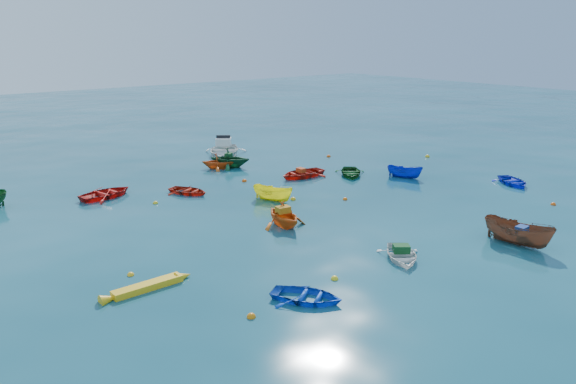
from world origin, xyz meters
TOP-DOWN VIEW (x-y plane):
  - ground at (0.00, 0.00)m, footprint 160.00×160.00m
  - dinghy_blue_sw at (-7.92, -6.12)m, footprint 3.15×3.38m
  - dinghy_white_near at (-1.95, -5.65)m, footprint 3.22×3.37m
  - sampan_brown_mid at (3.81, -7.92)m, footprint 1.58×3.56m
  - dinghy_blue_se at (13.84, -1.81)m, footprint 3.23×3.52m
  - dinghy_orange_w at (-3.34, 1.17)m, footprint 2.69×3.01m
  - sampan_yellow_mid at (-1.01, 5.20)m, footprint 1.97×2.93m
  - dinghy_green_e at (7.05, 6.72)m, footprint 3.59×3.69m
  - dinghy_red_nw at (-8.63, 12.20)m, footprint 3.70×2.95m
  - dinghy_green_n at (1.70, 14.18)m, footprint 3.89×3.94m
  - dinghy_red_ne at (4.06, 8.53)m, footprint 3.46×2.48m
  - sampan_blue_far at (9.57, 3.92)m, footprint 1.90×2.69m
  - dinghy_red_far at (-4.28, 9.73)m, footprint 2.84×3.21m
  - dinghy_orange_far at (0.74, 14.31)m, footprint 3.15×3.12m
  - kayak_yellow at (-12.22, -1.45)m, footprint 3.61×0.61m
  - motorboat_white at (3.52, 17.94)m, footprint 5.81×6.03m
  - tarp_green_a at (-1.89, -5.57)m, footprint 0.90×0.87m
  - tarp_blue_a at (3.83, -8.07)m, footprint 0.63×0.50m
  - tarp_orange_a at (-3.34, 1.22)m, footprint 0.76×0.61m
  - tarp_green_b at (1.64, 14.25)m, footprint 0.76×0.75m
  - tarp_orange_b at (3.96, 8.53)m, footprint 0.46×0.61m
  - buoy_or_a at (-10.31, -5.87)m, footprint 0.33×0.33m
  - buoy_ye_a at (-5.78, -5.37)m, footprint 0.31×0.31m
  - buoy_or_b at (11.43, -5.82)m, footprint 0.31×0.31m
  - buoy_ye_b at (-12.22, 0.24)m, footprint 0.29×0.29m
  - buoy_or_c at (0.17, 10.02)m, footprint 0.35×0.35m
  - buoy_ye_c at (0.05, 4.56)m, footprint 0.34×0.34m
  - buoy_or_d at (2.53, 2.59)m, footprint 0.29×0.29m
  - buoy_ye_d at (-6.86, 9.05)m, footprint 0.31×0.31m
  - buoy_or_e at (9.99, 12.23)m, footprint 0.35×0.35m
  - buoy_ye_e at (16.27, 7.17)m, footprint 0.37×0.37m

SIDE VIEW (x-z plane):
  - ground at x=0.00m, z-range 0.00..0.00m
  - dinghy_blue_sw at x=-7.92m, z-range -0.29..0.29m
  - dinghy_white_near at x=-1.95m, z-range -0.28..0.28m
  - sampan_brown_mid at x=3.81m, z-range -0.67..0.67m
  - dinghy_blue_se at x=13.84m, z-range -0.30..0.30m
  - dinghy_orange_w at x=-3.34m, z-range -0.72..0.72m
  - sampan_yellow_mid at x=-1.01m, z-range -0.53..0.53m
  - dinghy_green_e at x=7.05m, z-range -0.31..0.31m
  - dinghy_red_nw at x=-8.63m, z-range -0.34..0.34m
  - dinghy_green_n at x=1.70m, z-range -0.79..0.79m
  - dinghy_red_ne at x=4.06m, z-range -0.36..0.36m
  - sampan_blue_far at x=9.57m, z-range -0.49..0.49m
  - dinghy_red_far at x=-4.28m, z-range -0.28..0.28m
  - dinghy_orange_far at x=0.74m, z-range -0.63..0.63m
  - kayak_yellow at x=-12.22m, z-range -0.18..0.18m
  - motorboat_white at x=3.52m, z-range -0.81..0.81m
  - buoy_or_a at x=-10.31m, z-range -0.17..0.17m
  - buoy_ye_a at x=-5.78m, z-range -0.16..0.16m
  - buoy_or_b at x=11.43m, z-range -0.15..0.15m
  - buoy_ye_b at x=-12.22m, z-range -0.15..0.15m
  - buoy_or_c at x=0.17m, z-range -0.17..0.17m
  - buoy_ye_c at x=0.05m, z-range -0.17..0.17m
  - buoy_or_d at x=2.53m, z-range -0.15..0.15m
  - buoy_ye_d at x=-6.86m, z-range -0.15..0.15m
  - buoy_or_e at x=9.99m, z-range -0.17..0.17m
  - buoy_ye_e at x=16.27m, z-range -0.19..0.19m
  - tarp_green_a at x=-1.89m, z-range 0.28..0.63m
  - tarp_orange_b at x=3.96m, z-range 0.36..0.65m
  - tarp_blue_a at x=3.83m, z-range 0.67..0.96m
  - tarp_orange_a at x=-3.34m, z-range 0.72..1.05m
  - tarp_green_b at x=1.64m, z-range 0.79..1.08m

